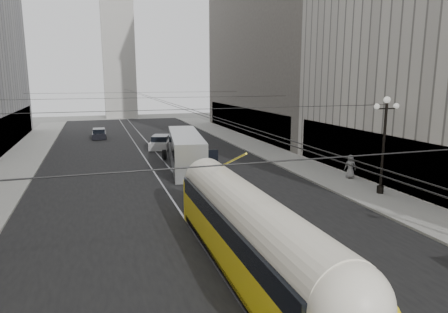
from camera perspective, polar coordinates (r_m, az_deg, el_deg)
road at (r=36.78m, az=-9.52°, el=-1.06°), size 20.00×85.00×0.02m
sidewalk_left at (r=40.41m, az=-27.37°, el=-0.96°), size 4.00×72.00×0.15m
sidewalk_right at (r=43.37m, az=5.63°, el=0.98°), size 4.00×72.00×0.15m
rail_left at (r=36.68m, az=-10.68°, el=-1.13°), size 0.12×85.00×0.04m
rail_right at (r=36.89m, az=-8.37°, el=-0.99°), size 0.12×85.00×0.04m
building_right_far at (r=57.62m, az=8.63°, el=19.61°), size 12.60×32.60×32.60m
distant_tower at (r=83.59m, az=-14.95°, el=15.75°), size 6.00×6.00×31.36m
lamppost_right_mid at (r=27.86m, az=21.89°, el=2.25°), size 1.86×0.44×6.37m
catenary at (r=35.04m, az=-9.39°, el=8.07°), size 25.00×72.00×0.23m
streetcar at (r=16.23m, az=3.62°, el=-10.55°), size 2.49×15.54×3.39m
city_bus at (r=34.68m, az=-5.51°, el=1.06°), size 4.09×11.98×2.98m
sedan_white_far at (r=44.77m, az=-9.04°, el=1.99°), size 3.24×5.02×1.47m
sedan_dark_far at (r=54.23m, az=-17.42°, el=3.09°), size 1.75×4.10×1.28m
pedestrian_sidewalk_right at (r=31.87m, az=17.61°, el=-1.37°), size 1.01×0.81×1.81m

